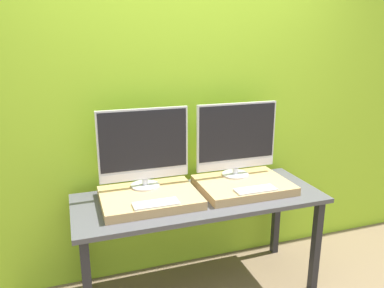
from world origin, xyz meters
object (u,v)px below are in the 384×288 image
(monitor_left, at_px, (144,147))
(monitor_right, at_px, (237,139))
(keyboard_left, at_px, (156,204))
(keyboard_right, at_px, (255,190))

(monitor_left, relative_size, monitor_right, 1.00)
(monitor_left, distance_m, keyboard_left, 0.41)
(monitor_right, relative_size, keyboard_right, 2.17)
(keyboard_left, height_order, keyboard_right, same)
(keyboard_right, bearing_deg, keyboard_left, 180.00)
(keyboard_left, bearing_deg, monitor_left, 90.00)
(monitor_left, bearing_deg, keyboard_right, -24.66)
(keyboard_right, bearing_deg, monitor_right, 90.00)
(monitor_right, xyz_separation_m, keyboard_right, (0.00, -0.31, -0.27))
(monitor_left, height_order, monitor_right, same)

